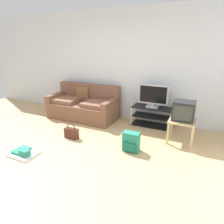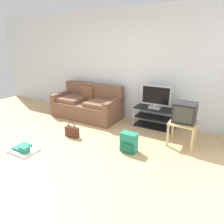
{
  "view_description": "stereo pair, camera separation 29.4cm",
  "coord_description": "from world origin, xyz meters",
  "px_view_note": "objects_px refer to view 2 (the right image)",
  "views": [
    {
      "loc": [
        2.06,
        -2.35,
        1.88
      ],
      "look_at": [
        0.43,
        1.12,
        0.57
      ],
      "focal_mm": 32.1,
      "sensor_mm": 36.0,
      "label": 1
    },
    {
      "loc": [
        2.32,
        -2.21,
        1.88
      ],
      "look_at": [
        0.43,
        1.12,
        0.57
      ],
      "focal_mm": 32.1,
      "sensor_mm": 36.0,
      "label": 2
    }
  ],
  "objects_px": {
    "crt_tv": "(185,112)",
    "floor_tray": "(24,149)",
    "couch": "(88,105)",
    "flat_tv": "(156,97)",
    "tv_stand": "(155,117)",
    "side_table": "(183,126)",
    "handbag": "(72,131)",
    "backpack": "(129,142)"
  },
  "relations": [
    {
      "from": "crt_tv",
      "to": "backpack",
      "type": "distance_m",
      "value": 1.21
    },
    {
      "from": "side_table",
      "to": "backpack",
      "type": "xyz_separation_m",
      "value": [
        -0.78,
        -0.78,
        -0.21
      ]
    },
    {
      "from": "couch",
      "to": "crt_tv",
      "type": "xyz_separation_m",
      "value": [
        2.52,
        -0.35,
        0.33
      ]
    },
    {
      "from": "side_table",
      "to": "handbag",
      "type": "xyz_separation_m",
      "value": [
        -2.08,
        -0.82,
        -0.27
      ]
    },
    {
      "from": "flat_tv",
      "to": "crt_tv",
      "type": "relative_size",
      "value": 1.67
    },
    {
      "from": "crt_tv",
      "to": "floor_tray",
      "type": "distance_m",
      "value": 3.08
    },
    {
      "from": "tv_stand",
      "to": "side_table",
      "type": "distance_m",
      "value": 0.95
    },
    {
      "from": "couch",
      "to": "backpack",
      "type": "distance_m",
      "value": 2.09
    },
    {
      "from": "couch",
      "to": "tv_stand",
      "type": "bearing_deg",
      "value": 6.66
    },
    {
      "from": "flat_tv",
      "to": "backpack",
      "type": "xyz_separation_m",
      "value": [
        -0.04,
        -1.33,
        -0.55
      ]
    },
    {
      "from": "couch",
      "to": "floor_tray",
      "type": "distance_m",
      "value": 2.12
    },
    {
      "from": "crt_tv",
      "to": "couch",
      "type": "bearing_deg",
      "value": 172.09
    },
    {
      "from": "flat_tv",
      "to": "crt_tv",
      "type": "height_order",
      "value": "flat_tv"
    },
    {
      "from": "tv_stand",
      "to": "crt_tv",
      "type": "relative_size",
      "value": 2.33
    },
    {
      "from": "backpack",
      "to": "handbag",
      "type": "relative_size",
      "value": 1.07
    },
    {
      "from": "flat_tv",
      "to": "floor_tray",
      "type": "xyz_separation_m",
      "value": [
        -1.72,
        -2.29,
        -0.69
      ]
    },
    {
      "from": "tv_stand",
      "to": "crt_tv",
      "type": "height_order",
      "value": "crt_tv"
    },
    {
      "from": "crt_tv",
      "to": "floor_tray",
      "type": "relative_size",
      "value": 0.84
    },
    {
      "from": "crt_tv",
      "to": "handbag",
      "type": "xyz_separation_m",
      "value": [
        -2.08,
        -0.84,
        -0.53
      ]
    },
    {
      "from": "handbag",
      "to": "flat_tv",
      "type": "bearing_deg",
      "value": 45.73
    },
    {
      "from": "handbag",
      "to": "couch",
      "type": "bearing_deg",
      "value": 110.5
    },
    {
      "from": "tv_stand",
      "to": "backpack",
      "type": "relative_size",
      "value": 2.59
    },
    {
      "from": "couch",
      "to": "backpack",
      "type": "height_order",
      "value": "couch"
    },
    {
      "from": "tv_stand",
      "to": "handbag",
      "type": "xyz_separation_m",
      "value": [
        -1.34,
        -1.39,
        -0.11
      ]
    },
    {
      "from": "side_table",
      "to": "handbag",
      "type": "distance_m",
      "value": 2.25
    },
    {
      "from": "side_table",
      "to": "crt_tv",
      "type": "height_order",
      "value": "crt_tv"
    },
    {
      "from": "couch",
      "to": "handbag",
      "type": "xyz_separation_m",
      "value": [
        0.44,
        -1.19,
        -0.2
      ]
    },
    {
      "from": "couch",
      "to": "flat_tv",
      "type": "distance_m",
      "value": 1.84
    },
    {
      "from": "backpack",
      "to": "crt_tv",
      "type": "bearing_deg",
      "value": 25.06
    },
    {
      "from": "crt_tv",
      "to": "tv_stand",
      "type": "bearing_deg",
      "value": 143.03
    },
    {
      "from": "crt_tv",
      "to": "backpack",
      "type": "relative_size",
      "value": 1.11
    },
    {
      "from": "couch",
      "to": "backpack",
      "type": "xyz_separation_m",
      "value": [
        1.75,
        -1.15,
        -0.14
      ]
    },
    {
      "from": "flat_tv",
      "to": "floor_tray",
      "type": "distance_m",
      "value": 2.94
    },
    {
      "from": "couch",
      "to": "handbag",
      "type": "distance_m",
      "value": 1.28
    },
    {
      "from": "couch",
      "to": "flat_tv",
      "type": "xyz_separation_m",
      "value": [
        1.78,
        0.19,
        0.4
      ]
    },
    {
      "from": "flat_tv",
      "to": "backpack",
      "type": "bearing_deg",
      "value": -91.52
    },
    {
      "from": "crt_tv",
      "to": "floor_tray",
      "type": "height_order",
      "value": "crt_tv"
    },
    {
      "from": "couch",
      "to": "backpack",
      "type": "bearing_deg",
      "value": -33.27
    },
    {
      "from": "tv_stand",
      "to": "crt_tv",
      "type": "bearing_deg",
      "value": -36.97
    },
    {
      "from": "tv_stand",
      "to": "flat_tv",
      "type": "relative_size",
      "value": 1.39
    },
    {
      "from": "flat_tv",
      "to": "side_table",
      "type": "height_order",
      "value": "flat_tv"
    },
    {
      "from": "tv_stand",
      "to": "crt_tv",
      "type": "distance_m",
      "value": 1.02
    }
  ]
}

